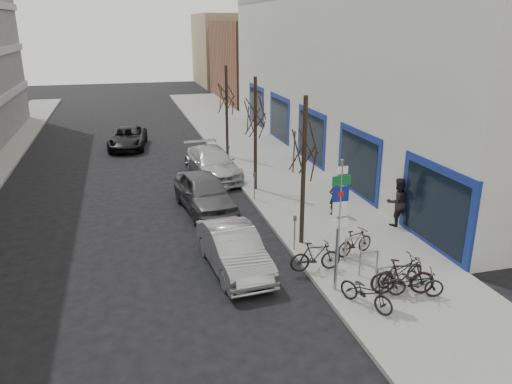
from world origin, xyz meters
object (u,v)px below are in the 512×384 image
tree_far (226,90)px  bike_far_inner (355,242)px  meter_mid (254,183)px  bike_near_left (367,290)px  parked_car_mid (204,192)px  meter_front (295,229)px  parked_car_front (234,250)px  bike_mid_curb (400,269)px  highway_sign_pole (339,218)px  meter_back (229,154)px  lane_car (128,138)px  bike_mid_inner (316,256)px  tree_mid (255,107)px  bike_near_right (403,276)px  parked_car_back (212,163)px  tree_near (305,136)px  bike_far_curb (416,281)px  pedestrian_far (398,202)px  pedestrian_near (335,197)px  bike_rack (369,260)px

tree_far → bike_far_inner: 14.94m
meter_mid → bike_near_left: (0.69, -9.64, -0.23)m
bike_near_left → parked_car_mid: parked_car_mid is taller
meter_front → parked_car_front: (-2.35, -0.68, -0.19)m
bike_mid_curb → highway_sign_pole: bearing=73.0°
meter_back → lane_car: meter_back is taller
bike_mid_inner → tree_mid: bearing=2.4°
bike_near_left → bike_near_right: 1.40m
tree_mid → meter_mid: tree_mid is taller
tree_far → parked_car_back: tree_far is taller
tree_near → tree_mid: 6.50m
tree_near → tree_far: (0.00, 13.00, 0.00)m
bike_mid_curb → tree_far: bearing=-4.5°
highway_sign_pole → parked_car_mid: bearing=107.8°
bike_mid_inner → bike_far_curb: (2.23, -2.27, -0.01)m
bike_mid_curb → lane_car: lane_car is taller
meter_front → bike_far_inner: 2.12m
bike_near_left → pedestrian_far: pedestrian_far is taller
tree_far → parked_car_front: 14.84m
lane_car → bike_mid_curb: bearing=-63.1°
bike_near_right → pedestrian_far: bearing=-13.8°
highway_sign_pole → meter_mid: highway_sign_pole is taller
bike_near_left → pedestrian_near: bearing=45.3°
parked_car_mid → parked_car_back: 4.95m
tree_far → meter_back: size_ratio=4.33×
meter_front → lane_car: (-5.28, 17.90, -0.25)m
tree_near → parked_car_front: (-2.80, -1.18, -3.38)m
parked_car_front → bike_mid_inner: bearing=-27.6°
pedestrian_near → meter_back: bearing=-82.6°
highway_sign_pole → pedestrian_near: size_ratio=2.74×
bike_mid_curb → parked_car_back: bearing=3.8°
highway_sign_pole → bike_far_curb: size_ratio=2.56×
bike_mid_curb → bike_far_curb: 0.74m
bike_far_inner → parked_car_front: bearing=67.7°
bike_rack → parked_car_front: bearing=156.7°
bike_far_curb → bike_far_inner: size_ratio=1.04×
pedestrian_far → meter_back: bearing=-64.7°
meter_mid → bike_far_curb: 9.77m
highway_sign_pole → meter_back: size_ratio=3.31×
tree_mid → lane_car: bearing=117.8°
highway_sign_pole → meter_mid: (-0.25, 8.51, -1.54)m
tree_near → lane_car: 18.63m
tree_mid → parked_car_mid: size_ratio=1.15×
meter_mid → bike_near_right: (2.04, -9.28, -0.18)m
meter_front → pedestrian_far: bearing=13.1°
bike_far_inner → parked_car_mid: parked_car_mid is taller
meter_front → pedestrian_near: (2.77, 2.83, 0.00)m
bike_near_left → bike_near_right: bearing=-13.3°
bike_rack → tree_mid: size_ratio=0.41×
meter_mid → parked_car_back: (-1.13, 4.40, -0.14)m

